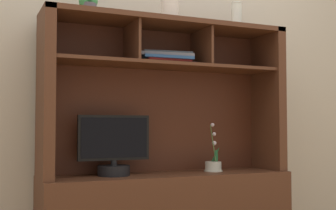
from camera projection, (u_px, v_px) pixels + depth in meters
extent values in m
cube|color=beige|center=(154.00, 42.00, 3.00)|extent=(6.00, 0.02, 2.80)
cube|color=#4F2C1B|center=(45.00, 93.00, 2.47)|extent=(0.06, 0.34, 0.93)
cube|color=#4F2C1B|center=(267.00, 100.00, 3.06)|extent=(0.06, 0.34, 0.93)
cube|color=#452013|center=(158.00, 101.00, 2.91)|extent=(1.47, 0.02, 0.90)
cube|color=#4F2C1B|center=(168.00, 24.00, 2.78)|extent=(1.53, 0.34, 0.03)
cube|color=#4F2C1B|center=(168.00, 66.00, 2.77)|extent=(1.41, 0.30, 0.02)
cube|color=#4F2C1B|center=(132.00, 42.00, 2.68)|extent=(0.02, 0.29, 0.24)
cube|color=#4F2C1B|center=(202.00, 48.00, 2.87)|extent=(0.02, 0.29, 0.24)
cylinder|color=black|center=(114.00, 171.00, 2.62)|extent=(0.19, 0.19, 0.06)
cylinder|color=black|center=(114.00, 163.00, 2.62)|extent=(0.04, 0.04, 0.03)
cube|color=black|center=(114.00, 138.00, 2.63)|extent=(0.43, 0.03, 0.26)
cube|color=black|center=(115.00, 138.00, 2.61)|extent=(0.40, 0.00, 0.23)
cylinder|color=beige|center=(213.00, 167.00, 2.87)|extent=(0.10, 0.10, 0.06)
cylinder|color=beige|center=(213.00, 171.00, 2.87)|extent=(0.12, 0.12, 0.01)
cylinder|color=#4C6B38|center=(213.00, 143.00, 2.88)|extent=(0.03, 0.03, 0.23)
sphere|color=silver|center=(214.00, 143.00, 2.89)|extent=(0.03, 0.03, 0.03)
sphere|color=silver|center=(214.00, 134.00, 2.88)|extent=(0.02, 0.02, 0.02)
sphere|color=silver|center=(212.00, 125.00, 2.87)|extent=(0.02, 0.02, 0.02)
ellipsoid|color=#226236|center=(216.00, 157.00, 2.87)|extent=(0.04, 0.05, 0.10)
ellipsoid|color=#226236|center=(215.00, 157.00, 2.89)|extent=(0.06, 0.08, 0.12)
cube|color=#322B49|center=(165.00, 63.00, 2.77)|extent=(0.38, 0.18, 0.01)
cube|color=#A12624|center=(166.00, 61.00, 2.77)|extent=(0.28, 0.19, 0.01)
cube|color=#285085|center=(164.00, 59.00, 2.77)|extent=(0.33, 0.24, 0.02)
cube|color=slate|center=(164.00, 56.00, 2.77)|extent=(0.35, 0.20, 0.02)
cube|color=#353F4A|center=(166.00, 54.00, 2.78)|extent=(0.33, 0.21, 0.01)
cylinder|color=#544B54|center=(88.00, 9.00, 2.60)|extent=(0.10, 0.10, 0.06)
cylinder|color=#544B54|center=(88.00, 14.00, 2.60)|extent=(0.11, 0.11, 0.01)
ellipsoid|color=#3C904A|center=(93.00, 1.00, 2.62)|extent=(0.05, 0.05, 0.09)
cylinder|color=silver|center=(237.00, 16.00, 2.99)|extent=(0.07, 0.07, 0.16)
torus|color=silver|center=(237.00, 3.00, 2.99)|extent=(0.07, 0.07, 0.01)
cylinder|color=silver|center=(170.00, 10.00, 2.76)|extent=(0.11, 0.11, 0.13)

